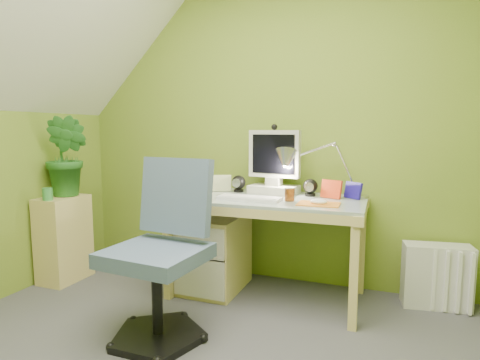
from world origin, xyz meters
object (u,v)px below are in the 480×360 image
(side_ledge, at_px, (64,239))
(potted_plant, at_px, (67,156))
(monitor, at_px, (274,155))
(desk_lamp, at_px, (338,157))
(radiator, at_px, (437,276))
(task_chair, at_px, (156,251))
(desk, at_px, (266,247))

(side_ledge, height_order, potted_plant, potted_plant)
(monitor, height_order, desk_lamp, monitor)
(radiator, bearing_deg, desk_lamp, 175.99)
(monitor, relative_size, task_chair, 0.55)
(desk, xyz_separation_m, desk_lamp, (0.45, 0.18, 0.63))
(potted_plant, distance_m, task_chair, 1.36)
(desk, relative_size, potted_plant, 2.14)
(task_chair, bearing_deg, side_ledge, 160.63)
(desk_lamp, height_order, potted_plant, potted_plant)
(desk_lamp, bearing_deg, monitor, 175.78)
(potted_plant, height_order, task_chair, potted_plant)
(desk, xyz_separation_m, potted_plant, (-1.53, -0.22, 0.61))
(desk, bearing_deg, task_chair, -117.32)
(desk_lamp, bearing_deg, task_chair, -135.05)
(monitor, relative_size, potted_plant, 0.92)
(desk_lamp, distance_m, potted_plant, 2.02)
(monitor, bearing_deg, side_ledge, -158.54)
(potted_plant, bearing_deg, radiator, 9.65)
(desk_lamp, relative_size, radiator, 1.31)
(desk, relative_size, side_ledge, 2.00)
(monitor, distance_m, side_ledge, 1.75)
(monitor, bearing_deg, desk, -84.58)
(desk, height_order, potted_plant, potted_plant)
(desk_lamp, xyz_separation_m, radiator, (0.66, 0.05, -0.77))
(desk, bearing_deg, potted_plant, -173.01)
(monitor, distance_m, radiator, 1.35)
(task_chair, bearing_deg, monitor, 72.86)
(side_ledge, xyz_separation_m, task_chair, (1.17, -0.52, 0.18))
(desk_lamp, bearing_deg, side_ledge, -171.65)
(desk, height_order, desk_lamp, desk_lamp)
(desk_lamp, relative_size, potted_plant, 0.89)
(desk, height_order, side_ledge, desk)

